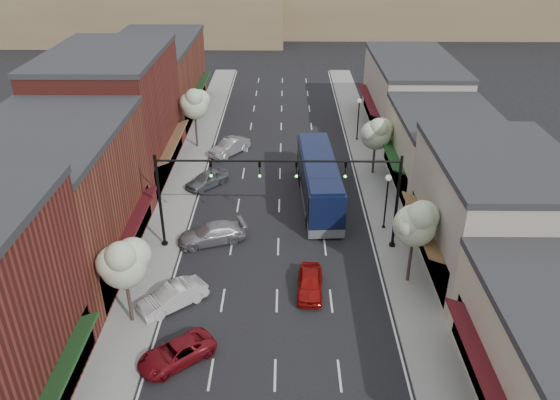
{
  "coord_description": "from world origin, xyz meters",
  "views": [
    {
      "loc": [
        0.47,
        -24.32,
        21.09
      ],
      "look_at": [
        0.1,
        10.86,
        2.2
      ],
      "focal_mm": 35.0,
      "sensor_mm": 36.0,
      "label": 1
    }
  ],
  "objects_px": {
    "lamp_post_far": "(359,112)",
    "red_hatchback": "(310,283)",
    "parked_car_b": "(173,297)",
    "parked_car_c": "(212,234)",
    "lamp_post_near": "(387,193)",
    "parked_car_e": "(230,147)",
    "parked_car_d": "(207,179)",
    "signal_mast_left": "(194,188)",
    "coach_bus": "(319,180)",
    "tree_left_near": "(123,262)",
    "tree_left_far": "(195,103)",
    "signal_mast_right": "(363,189)",
    "parked_car_a": "(176,353)",
    "tree_right_near": "(416,222)",
    "tree_right_far": "(377,132)"
  },
  "relations": [
    {
      "from": "parked_car_e",
      "to": "parked_car_b",
      "type": "bearing_deg",
      "value": -56.16
    },
    {
      "from": "parked_car_c",
      "to": "signal_mast_right",
      "type": "bearing_deg",
      "value": 68.2
    },
    {
      "from": "signal_mast_right",
      "to": "tree_left_far",
      "type": "xyz_separation_m",
      "value": [
        -13.87,
        17.95,
        -0.02
      ]
    },
    {
      "from": "tree_right_near",
      "to": "parked_car_d",
      "type": "height_order",
      "value": "tree_right_near"
    },
    {
      "from": "tree_right_far",
      "to": "parked_car_b",
      "type": "bearing_deg",
      "value": -128.15
    },
    {
      "from": "tree_right_far",
      "to": "coach_bus",
      "type": "distance_m",
      "value": 7.59
    },
    {
      "from": "parked_car_a",
      "to": "parked_car_c",
      "type": "height_order",
      "value": "parked_car_c"
    },
    {
      "from": "signal_mast_right",
      "to": "parked_car_b",
      "type": "height_order",
      "value": "signal_mast_right"
    },
    {
      "from": "tree_left_far",
      "to": "parked_car_d",
      "type": "xyz_separation_m",
      "value": [
        2.05,
        -8.58,
        -3.92
      ]
    },
    {
      "from": "parked_car_b",
      "to": "parked_car_c",
      "type": "relative_size",
      "value": 0.87
    },
    {
      "from": "tree_right_far",
      "to": "lamp_post_near",
      "type": "relative_size",
      "value": 1.22
    },
    {
      "from": "tree_right_near",
      "to": "coach_bus",
      "type": "xyz_separation_m",
      "value": [
        -5.19,
        10.86,
        -2.53
      ]
    },
    {
      "from": "signal_mast_left",
      "to": "tree_right_near",
      "type": "bearing_deg",
      "value": -16.19
    },
    {
      "from": "lamp_post_far",
      "to": "red_hatchback",
      "type": "distance_m",
      "value": 25.86
    },
    {
      "from": "parked_car_b",
      "to": "parked_car_c",
      "type": "distance_m",
      "value": 7.28
    },
    {
      "from": "signal_mast_left",
      "to": "parked_car_c",
      "type": "bearing_deg",
      "value": 32.2
    },
    {
      "from": "signal_mast_right",
      "to": "parked_car_d",
      "type": "relative_size",
      "value": 2.03
    },
    {
      "from": "red_hatchback",
      "to": "parked_car_a",
      "type": "distance_m",
      "value": 9.36
    },
    {
      "from": "red_hatchback",
      "to": "parked_car_b",
      "type": "relative_size",
      "value": 0.92
    },
    {
      "from": "signal_mast_left",
      "to": "coach_bus",
      "type": "distance_m",
      "value": 11.43
    },
    {
      "from": "signal_mast_right",
      "to": "tree_left_near",
      "type": "height_order",
      "value": "signal_mast_right"
    },
    {
      "from": "tree_right_near",
      "to": "lamp_post_far",
      "type": "xyz_separation_m",
      "value": [
        -0.55,
        24.06,
        -1.45
      ]
    },
    {
      "from": "parked_car_e",
      "to": "tree_left_far",
      "type": "bearing_deg",
      "value": -168.03
    },
    {
      "from": "signal_mast_right",
      "to": "lamp_post_far",
      "type": "bearing_deg",
      "value": 83.78
    },
    {
      "from": "signal_mast_left",
      "to": "lamp_post_far",
      "type": "xyz_separation_m",
      "value": [
        13.42,
        20.0,
        -1.62
      ]
    },
    {
      "from": "parked_car_a",
      "to": "lamp_post_far",
      "type": "bearing_deg",
      "value": 118.2
    },
    {
      "from": "lamp_post_near",
      "to": "parked_car_e",
      "type": "bearing_deg",
      "value": 132.49
    },
    {
      "from": "tree_left_near",
      "to": "parked_car_c",
      "type": "relative_size",
      "value": 1.18
    },
    {
      "from": "signal_mast_right",
      "to": "parked_car_b",
      "type": "xyz_separation_m",
      "value": [
        -11.82,
        -6.57,
        -3.93
      ]
    },
    {
      "from": "parked_car_b",
      "to": "parked_car_d",
      "type": "distance_m",
      "value": 15.94
    },
    {
      "from": "signal_mast_left",
      "to": "parked_car_c",
      "type": "xyz_separation_m",
      "value": [
        0.89,
        0.56,
        -3.92
      ]
    },
    {
      "from": "lamp_post_far",
      "to": "coach_bus",
      "type": "distance_m",
      "value": 14.03
    },
    {
      "from": "lamp_post_far",
      "to": "tree_left_far",
      "type": "bearing_deg",
      "value": -172.7
    },
    {
      "from": "tree_right_near",
      "to": "parked_car_c",
      "type": "relative_size",
      "value": 1.23
    },
    {
      "from": "tree_left_near",
      "to": "coach_bus",
      "type": "relative_size",
      "value": 0.47
    },
    {
      "from": "tree_left_far",
      "to": "lamp_post_near",
      "type": "xyz_separation_m",
      "value": [
        16.05,
        -15.44,
        -1.6
      ]
    },
    {
      "from": "tree_right_near",
      "to": "red_hatchback",
      "type": "height_order",
      "value": "tree_right_near"
    },
    {
      "from": "signal_mast_left",
      "to": "coach_bus",
      "type": "xyz_separation_m",
      "value": [
        8.77,
        6.81,
        -2.7
      ]
    },
    {
      "from": "lamp_post_near",
      "to": "parked_car_e",
      "type": "relative_size",
      "value": 0.99
    },
    {
      "from": "tree_left_near",
      "to": "lamp_post_far",
      "type": "relative_size",
      "value": 1.28
    },
    {
      "from": "parked_car_d",
      "to": "signal_mast_left",
      "type": "bearing_deg",
      "value": -45.01
    },
    {
      "from": "tree_left_far",
      "to": "parked_car_a",
      "type": "xyz_separation_m",
      "value": [
        3.07,
        -29.02,
        -4.03
      ]
    },
    {
      "from": "tree_right_near",
      "to": "parked_car_b",
      "type": "height_order",
      "value": "tree_right_near"
    },
    {
      "from": "parked_car_a",
      "to": "tree_right_far",
      "type": "bearing_deg",
      "value": 110.43
    },
    {
      "from": "tree_left_far",
      "to": "parked_car_b",
      "type": "height_order",
      "value": "tree_left_far"
    },
    {
      "from": "tree_left_near",
      "to": "coach_bus",
      "type": "distance_m",
      "value": 18.87
    },
    {
      "from": "lamp_post_far",
      "to": "parked_car_c",
      "type": "distance_m",
      "value": 23.25
    },
    {
      "from": "lamp_post_far",
      "to": "parked_car_c",
      "type": "xyz_separation_m",
      "value": [
        -12.53,
        -19.44,
        -2.31
      ]
    },
    {
      "from": "parked_car_c",
      "to": "coach_bus",
      "type": "bearing_deg",
      "value": 109.68
    },
    {
      "from": "lamp_post_near",
      "to": "parked_car_a",
      "type": "relative_size",
      "value": 1.07
    }
  ]
}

